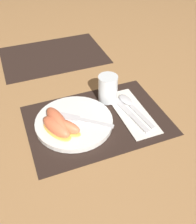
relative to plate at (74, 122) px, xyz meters
The scene contains 12 objects.
ground_plane 0.08m from the plate, ahead, with size 3.00×3.00×0.00m, color #A37547.
placemat 0.08m from the plate, ahead, with size 0.45×0.31×0.00m.
placemat_far 0.46m from the plate, 84.13° to the left, with size 0.45×0.31×0.00m.
plate is the anchor object (origin of this frame).
juice_glass 0.17m from the plate, 27.90° to the left, with size 0.07×0.07×0.09m.
napkin 0.20m from the plate, ahead, with size 0.09×0.24×0.00m.
knife 0.18m from the plate, ahead, with size 0.05×0.22×0.01m.
spoon 0.20m from the plate, ahead, with size 0.05×0.19×0.01m.
fork 0.02m from the plate, 22.93° to the right, with size 0.16×0.13×0.00m.
citrus_wedge_0 0.06m from the plate, behind, with size 0.07×0.14×0.05m.
citrus_wedge_1 0.07m from the plate, 153.84° to the right, with size 0.09×0.12×0.04m.
citrus_wedge_2 0.06m from the plate, 142.12° to the right, with size 0.11×0.11×0.04m.
Camera 1 is at (-0.22, -0.58, 0.58)m, focal length 42.00 mm.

